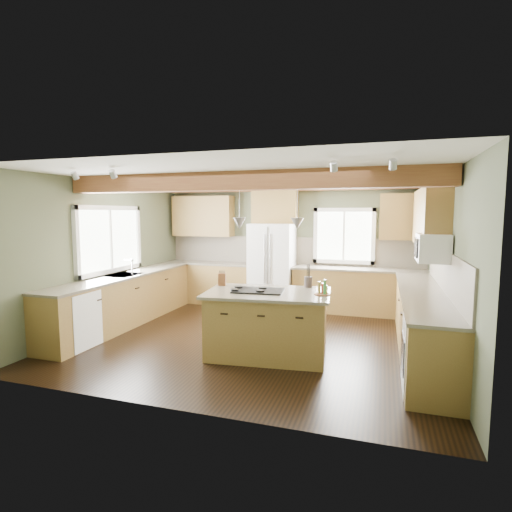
% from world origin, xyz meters
% --- Properties ---
extents(floor, '(5.60, 5.60, 0.00)m').
position_xyz_m(floor, '(0.00, 0.00, 0.00)').
color(floor, black).
rests_on(floor, ground).
extents(ceiling, '(5.60, 5.60, 0.00)m').
position_xyz_m(ceiling, '(0.00, 0.00, 2.60)').
color(ceiling, silver).
rests_on(ceiling, wall_back).
extents(wall_back, '(5.60, 0.00, 5.60)m').
position_xyz_m(wall_back, '(0.00, 2.50, 1.30)').
color(wall_back, '#4F553C').
rests_on(wall_back, ground).
extents(wall_left, '(0.00, 5.00, 5.00)m').
position_xyz_m(wall_left, '(-2.80, 0.00, 1.30)').
color(wall_left, '#4F553C').
rests_on(wall_left, ground).
extents(wall_right, '(0.00, 5.00, 5.00)m').
position_xyz_m(wall_right, '(2.80, 0.00, 1.30)').
color(wall_right, '#4F553C').
rests_on(wall_right, ground).
extents(ceiling_beam, '(5.55, 0.26, 0.26)m').
position_xyz_m(ceiling_beam, '(0.00, -0.66, 2.47)').
color(ceiling_beam, brown).
rests_on(ceiling_beam, ceiling).
extents(soffit_trim, '(5.55, 0.20, 0.10)m').
position_xyz_m(soffit_trim, '(0.00, 2.40, 2.54)').
color(soffit_trim, brown).
rests_on(soffit_trim, ceiling).
extents(backsplash_back, '(5.58, 0.03, 0.58)m').
position_xyz_m(backsplash_back, '(0.00, 2.48, 1.21)').
color(backsplash_back, brown).
rests_on(backsplash_back, wall_back).
extents(backsplash_right, '(0.03, 3.70, 0.58)m').
position_xyz_m(backsplash_right, '(2.78, 0.05, 1.21)').
color(backsplash_right, brown).
rests_on(backsplash_right, wall_right).
extents(base_cab_back_left, '(2.02, 0.60, 0.88)m').
position_xyz_m(base_cab_back_left, '(-1.79, 2.20, 0.44)').
color(base_cab_back_left, brown).
rests_on(base_cab_back_left, floor).
extents(counter_back_left, '(2.06, 0.64, 0.04)m').
position_xyz_m(counter_back_left, '(-1.79, 2.20, 0.90)').
color(counter_back_left, '#50473A').
rests_on(counter_back_left, base_cab_back_left).
extents(base_cab_back_right, '(2.62, 0.60, 0.88)m').
position_xyz_m(base_cab_back_right, '(1.49, 2.20, 0.44)').
color(base_cab_back_right, brown).
rests_on(base_cab_back_right, floor).
extents(counter_back_right, '(2.66, 0.64, 0.04)m').
position_xyz_m(counter_back_right, '(1.49, 2.20, 0.90)').
color(counter_back_right, '#50473A').
rests_on(counter_back_right, base_cab_back_right).
extents(base_cab_left, '(0.60, 3.70, 0.88)m').
position_xyz_m(base_cab_left, '(-2.50, 0.05, 0.44)').
color(base_cab_left, brown).
rests_on(base_cab_left, floor).
extents(counter_left, '(0.64, 3.74, 0.04)m').
position_xyz_m(counter_left, '(-2.50, 0.05, 0.90)').
color(counter_left, '#50473A').
rests_on(counter_left, base_cab_left).
extents(base_cab_right, '(0.60, 3.70, 0.88)m').
position_xyz_m(base_cab_right, '(2.50, 0.05, 0.44)').
color(base_cab_right, brown).
rests_on(base_cab_right, floor).
extents(counter_right, '(0.64, 3.74, 0.04)m').
position_xyz_m(counter_right, '(2.50, 0.05, 0.90)').
color(counter_right, '#50473A').
rests_on(counter_right, base_cab_right).
extents(upper_cab_back_left, '(1.40, 0.35, 0.90)m').
position_xyz_m(upper_cab_back_left, '(-1.99, 2.33, 1.95)').
color(upper_cab_back_left, brown).
rests_on(upper_cab_back_left, wall_back).
extents(upper_cab_over_fridge, '(0.96, 0.35, 0.70)m').
position_xyz_m(upper_cab_over_fridge, '(-0.30, 2.33, 2.15)').
color(upper_cab_over_fridge, brown).
rests_on(upper_cab_over_fridge, wall_back).
extents(upper_cab_right, '(0.35, 2.20, 0.90)m').
position_xyz_m(upper_cab_right, '(2.62, 0.90, 1.95)').
color(upper_cab_right, brown).
rests_on(upper_cab_right, wall_right).
extents(upper_cab_back_corner, '(0.90, 0.35, 0.90)m').
position_xyz_m(upper_cab_back_corner, '(2.30, 2.33, 1.95)').
color(upper_cab_back_corner, brown).
rests_on(upper_cab_back_corner, wall_back).
extents(window_left, '(0.04, 1.60, 1.05)m').
position_xyz_m(window_left, '(-2.78, 0.05, 1.55)').
color(window_left, white).
rests_on(window_left, wall_left).
extents(window_back, '(1.10, 0.04, 1.00)m').
position_xyz_m(window_back, '(1.15, 2.48, 1.55)').
color(window_back, white).
rests_on(window_back, wall_back).
extents(sink, '(0.50, 0.65, 0.03)m').
position_xyz_m(sink, '(-2.50, 0.05, 0.91)').
color(sink, '#262628').
rests_on(sink, counter_left).
extents(faucet, '(0.02, 0.02, 0.28)m').
position_xyz_m(faucet, '(-2.32, 0.05, 1.05)').
color(faucet, '#B2B2B7').
rests_on(faucet, sink).
extents(dishwasher, '(0.60, 0.60, 0.84)m').
position_xyz_m(dishwasher, '(-2.49, -1.25, 0.43)').
color(dishwasher, white).
rests_on(dishwasher, floor).
extents(oven, '(0.60, 0.72, 0.84)m').
position_xyz_m(oven, '(2.49, -1.25, 0.43)').
color(oven, white).
rests_on(oven, floor).
extents(microwave, '(0.40, 0.70, 0.38)m').
position_xyz_m(microwave, '(2.58, -0.05, 1.55)').
color(microwave, white).
rests_on(microwave, wall_right).
extents(pendant_left, '(0.18, 0.18, 0.16)m').
position_xyz_m(pendant_left, '(-0.00, -0.71, 1.88)').
color(pendant_left, '#B2B2B7').
rests_on(pendant_left, ceiling).
extents(pendant_right, '(0.18, 0.18, 0.16)m').
position_xyz_m(pendant_right, '(0.80, -0.62, 1.88)').
color(pendant_right, '#B2B2B7').
rests_on(pendant_right, ceiling).
extents(refrigerator, '(0.90, 0.74, 1.80)m').
position_xyz_m(refrigerator, '(-0.30, 2.12, 0.90)').
color(refrigerator, white).
rests_on(refrigerator, floor).
extents(island, '(1.72, 1.16, 0.88)m').
position_xyz_m(island, '(0.40, -0.66, 0.44)').
color(island, brown).
rests_on(island, floor).
extents(island_top, '(1.84, 1.28, 0.04)m').
position_xyz_m(island_top, '(0.40, -0.66, 0.90)').
color(island_top, '#50473A').
rests_on(island_top, island).
extents(cooktop, '(0.75, 0.54, 0.02)m').
position_xyz_m(cooktop, '(0.27, -0.68, 0.93)').
color(cooktop, black).
rests_on(cooktop, island_top).
extents(knife_block, '(0.13, 0.11, 0.19)m').
position_xyz_m(knife_block, '(-0.40, -0.42, 1.01)').
color(knife_block, brown).
rests_on(knife_block, island_top).
extents(utensil_crock, '(0.13, 0.13, 0.16)m').
position_xyz_m(utensil_crock, '(0.88, -0.16, 1.00)').
color(utensil_crock, '#3F3733').
rests_on(utensil_crock, island_top).
extents(bottle_tray, '(0.25, 0.25, 0.20)m').
position_xyz_m(bottle_tray, '(1.16, -0.64, 1.02)').
color(bottle_tray, brown).
rests_on(bottle_tray, island_top).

